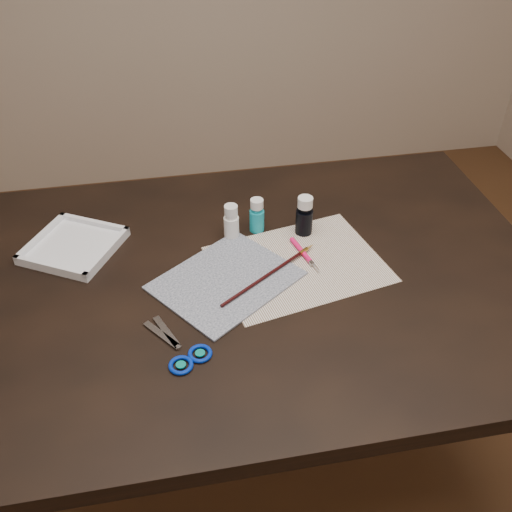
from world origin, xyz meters
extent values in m
cube|color=#422614|center=(0.00, 0.00, -0.01)|extent=(3.50, 3.50, 0.02)
cube|color=black|center=(0.00, 0.00, 0.38)|extent=(1.30, 0.90, 0.75)
cube|color=white|center=(0.10, 0.02, 0.75)|extent=(0.41, 0.35, 0.00)
cube|color=#131F35|center=(-0.07, -0.01, 0.75)|extent=(0.36, 0.35, 0.00)
cylinder|color=white|center=(-0.03, 0.14, 0.79)|extent=(0.04, 0.04, 0.09)
cylinder|color=#159CB0|center=(0.03, 0.16, 0.79)|extent=(0.04, 0.04, 0.09)
cylinder|color=black|center=(0.14, 0.13, 0.80)|extent=(0.05, 0.05, 0.10)
cube|color=white|center=(-0.40, 0.16, 0.76)|extent=(0.26, 0.26, 0.02)
camera|label=1|loc=(-0.18, -0.94, 1.56)|focal=40.00mm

